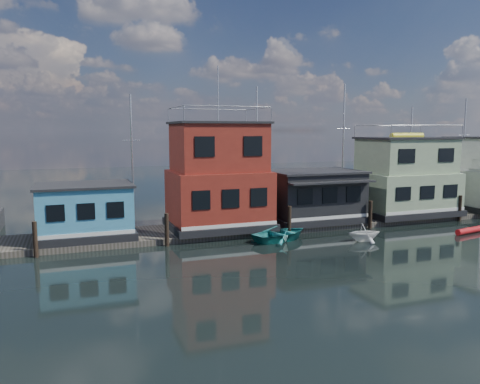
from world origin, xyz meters
name	(u,v)px	position (x,y,z in m)	size (l,w,h in m)	color
ground	(422,264)	(0.00, 0.00, 0.00)	(160.00, 160.00, 0.00)	black
dock	(318,222)	(0.00, 12.00, 0.20)	(48.00, 5.00, 0.40)	#595147
houseboat_blue	(85,211)	(-18.00, 12.00, 2.21)	(6.40, 4.90, 3.66)	black
houseboat_red	(219,178)	(-8.50, 12.00, 4.10)	(7.40, 5.90, 11.86)	black
houseboat_dark	(313,196)	(-0.50, 11.98, 2.42)	(7.40, 6.10, 4.06)	black
houseboat_green	(405,178)	(8.50, 12.00, 3.55)	(8.40, 5.90, 7.03)	black
pilings	(333,218)	(-0.33, 9.20, 1.10)	(42.28, 0.28, 2.20)	#2D2116
background_masts	(332,152)	(4.76, 18.00, 5.55)	(36.40, 0.16, 12.00)	silver
dinghy_white	(364,232)	(0.09, 5.84, 0.63)	(2.06, 2.39, 1.26)	white
red_kayak	(471,230)	(9.08, 5.21, 0.23)	(0.46, 0.46, 3.12)	red
dinghy_teal	(281,234)	(-5.12, 8.17, 0.46)	(3.16, 4.42, 0.92)	teal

